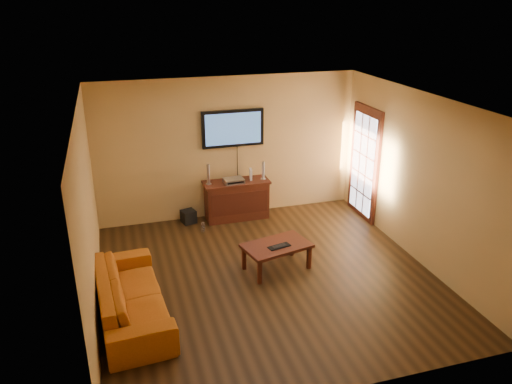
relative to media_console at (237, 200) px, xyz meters
name	(u,v)px	position (x,y,z in m)	size (l,w,h in m)	color
ground_plane	(268,277)	(-0.08, -2.25, -0.38)	(5.00, 5.00, 0.00)	black
room_walls	(257,161)	(-0.08, -1.63, 1.31)	(5.00, 5.00, 5.00)	tan
french_door	(364,164)	(2.37, -0.55, 0.67)	(0.07, 1.02, 2.22)	#3E170E
media_console	(237,200)	(0.00, 0.00, 0.00)	(1.26, 0.48, 0.76)	#3E170E
television	(233,128)	(0.00, 0.20, 1.36)	(1.18, 0.08, 0.70)	black
coffee_table	(277,248)	(0.12, -2.05, -0.01)	(1.14, 0.83, 0.43)	#3E170E
sofa	(130,289)	(-2.15, -2.68, 0.04)	(2.14, 0.62, 0.84)	#B25913
speaker_left	(208,175)	(-0.53, 0.00, 0.56)	(0.11, 0.11, 0.39)	silver
speaker_right	(263,171)	(0.53, -0.02, 0.54)	(0.10, 0.10, 0.35)	silver
av_receiver	(234,181)	(-0.07, -0.05, 0.42)	(0.37, 0.26, 0.08)	silver
game_console	(251,174)	(0.29, 0.02, 0.48)	(0.04, 0.16, 0.21)	white
subwoofer	(189,217)	(-0.94, 0.05, -0.26)	(0.25, 0.25, 0.25)	black
bottle	(203,227)	(-0.75, -0.43, -0.29)	(0.07, 0.07, 0.20)	white
keyboard	(279,246)	(0.13, -2.14, 0.06)	(0.38, 0.21, 0.02)	black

